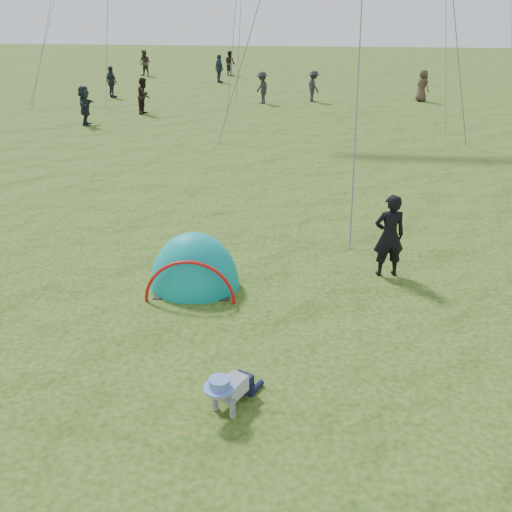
# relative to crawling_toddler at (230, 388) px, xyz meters

# --- Properties ---
(ground) EXTENTS (140.00, 140.00, 0.00)m
(ground) POSITION_rel_crawling_toddler_xyz_m (0.26, 0.80, -0.28)
(ground) COLOR #124108
(crawling_toddler) EXTENTS (0.77, 0.88, 0.56)m
(crawling_toddler) POSITION_rel_crawling_toddler_xyz_m (0.00, 0.00, 0.00)
(crawling_toddler) COLOR black
(crawling_toddler) RESTS_ON ground
(popup_tent) EXTENTS (1.71, 1.45, 2.08)m
(popup_tent) POSITION_rel_crawling_toddler_xyz_m (-1.21, 3.23, -0.28)
(popup_tent) COLOR #058B95
(popup_tent) RESTS_ON ground
(standing_adult) EXTENTS (0.64, 0.50, 1.58)m
(standing_adult) POSITION_rel_crawling_toddler_xyz_m (2.24, 4.22, 0.51)
(standing_adult) COLOR black
(standing_adult) RESTS_ON ground
(crowd_person_1) EXTENTS (1.03, 0.90, 1.79)m
(crowd_person_1) POSITION_rel_crawling_toddler_xyz_m (-12.50, 35.86, 0.61)
(crowd_person_1) COLOR #382E28
(crowd_person_1) RESTS_ON ground
(crowd_person_2) EXTENTS (0.96, 1.09, 1.77)m
(crowd_person_2) POSITION_rel_crawling_toddler_xyz_m (-6.44, 32.67, 0.61)
(crowd_person_2) COLOR #243245
(crowd_person_2) RESTS_ON ground
(crowd_person_3) EXTENTS (1.05, 1.19, 1.60)m
(crowd_person_3) POSITION_rel_crawling_toddler_xyz_m (-2.60, 24.39, 0.52)
(crowd_person_3) COLOR #232429
(crowd_person_3) RESTS_ON ground
(crowd_person_5) EXTENTS (0.81, 1.57, 1.62)m
(crowd_person_5) POSITION_rel_crawling_toddler_xyz_m (-9.29, 17.58, 0.53)
(crowd_person_5) COLOR #1D262C
(crowd_person_5) RESTS_ON ground
(crowd_person_7) EXTENTS (0.66, 0.82, 1.64)m
(crowd_person_7) POSITION_rel_crawling_toddler_xyz_m (-7.68, 20.62, 0.54)
(crowd_person_7) COLOR black
(crowd_person_7) RESTS_ON ground
(crowd_person_8) EXTENTS (1.02, 0.93, 1.67)m
(crowd_person_8) POSITION_rel_crawling_toddler_xyz_m (-11.03, 25.32, 0.56)
(crowd_person_8) COLOR #1F2730
(crowd_person_8) RESTS_ON ground
(crowd_person_9) EXTENTS (0.97, 1.18, 1.58)m
(crowd_person_9) POSITION_rel_crawling_toddler_xyz_m (0.00, 25.41, 0.51)
(crowd_person_9) COLOR #27272A
(crowd_person_9) RESTS_ON ground
(crowd_person_10) EXTENTS (0.89, 0.94, 1.62)m
(crowd_person_10) POSITION_rel_crawling_toddler_xyz_m (5.70, 26.22, 0.53)
(crowd_person_10) COLOR #403027
(crowd_person_10) RESTS_ON ground
(crowd_person_13) EXTENTS (1.05, 1.05, 1.72)m
(crowd_person_13) POSITION_rel_crawling_toddler_xyz_m (-6.49, 36.97, 0.58)
(crowd_person_13) COLOR black
(crowd_person_13) RESTS_ON ground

